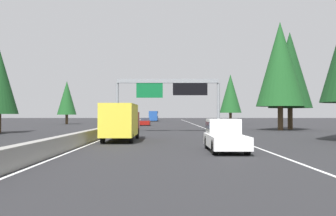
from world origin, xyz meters
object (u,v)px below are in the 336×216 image
Objects in this scene: box_truck_mid_center at (121,121)px; conifer_right_mid at (290,70)px; sign_gantry_overhead at (169,90)px; sedan_mid_right at (145,122)px; conifer_right_far at (230,94)px; pickup_mid_left at (225,135)px; conifer_left_mid at (67,98)px; bus_distant_b at (154,116)px; conifer_right_near at (280,64)px.

conifer_right_mid is at bearing -42.31° from box_truck_mid_center.
sign_gantry_overhead reaches higher than sedan_mid_right.
sign_gantry_overhead is 44.27m from conifer_right_far.
box_truck_mid_center is at bearing 137.69° from conifer_right_mid.
pickup_mid_left is 1.27× the size of sedan_mid_right.
conifer_right_far reaches higher than sedan_mid_right.
conifer_left_mid is (-4.93, 36.28, -1.21)m from conifer_right_far.
sedan_mid_right is 47.46m from bus_distant_b.
conifer_right_far is 36.63m from conifer_left_mid.
conifer_right_far is at bearing -150.02° from bus_distant_b.
sedan_mid_right is 0.30× the size of conifer_right_near.
conifer_right_mid is at bearing -38.18° from conifer_right_near.
conifer_right_mid is (2.77, -2.18, -0.47)m from conifer_right_near.
conifer_right_far reaches higher than bus_distant_b.
sign_gantry_overhead is at bearing -149.26° from conifer_left_mid.
conifer_right_near is 49.14m from conifer_left_mid.
bus_distant_b is 0.84× the size of conifer_right_mid.
conifer_right_mid is at bearing -175.50° from conifer_right_far.
pickup_mid_left is at bearing 156.28° from conifer_right_mid.
conifer_right_near is 1.06× the size of conifer_right_mid.
conifer_right_near is 1.28× the size of conifer_right_far.
conifer_left_mid is (52.72, 17.97, 4.07)m from box_truck_mid_center.
bus_distant_b is (90.13, 0.44, 0.11)m from box_truck_mid_center.
pickup_mid_left is at bearing -175.65° from bus_distant_b.
pickup_mid_left is 11.19m from box_truck_mid_center.
box_truck_mid_center is at bearing 165.82° from sign_gantry_overhead.
sign_gantry_overhead is 74.55m from bus_distant_b.
sign_gantry_overhead is at bearing 7.21° from pickup_mid_left.
sedan_mid_right is at bearing 9.32° from sign_gantry_overhead.
conifer_right_far is (14.96, -18.73, 6.20)m from sedan_mid_right.
bus_distant_b is at bearing 4.35° from pickup_mid_left.
conifer_left_mid is (10.03, 17.55, 4.99)m from sedan_mid_right.
sedan_mid_right is 30.62m from conifer_right_near.
sign_gantry_overhead is at bearing 113.22° from conifer_right_mid.
conifer_right_near reaches higher than pickup_mid_left.
conifer_right_far is at bearing -17.61° from box_truck_mid_center.
conifer_right_far is 1.21× the size of conifer_left_mid.
box_truck_mid_center is 60.71m from conifer_right_far.
sign_gantry_overhead is 1.10× the size of bus_distant_b.
conifer_right_mid is (23.10, -21.02, 6.76)m from box_truck_mid_center.
conifer_right_near is at bearing -22.10° from pickup_mid_left.
sedan_mid_right is at bearing 8.32° from pickup_mid_left.
conifer_right_mid reaches higher than sedan_mid_right.
sign_gantry_overhead is 27.61m from sedan_mid_right.
conifer_left_mid is at bearing 154.89° from bus_distant_b.
sign_gantry_overhead reaches higher than box_truck_mid_center.
conifer_left_mid is (61.36, 25.05, 4.76)m from pickup_mid_left.
box_truck_mid_center is (8.64, 7.08, 0.70)m from pickup_mid_left.
box_truck_mid_center is 0.74× the size of bus_distant_b.
sign_gantry_overhead is at bearing -170.68° from sedan_mid_right.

